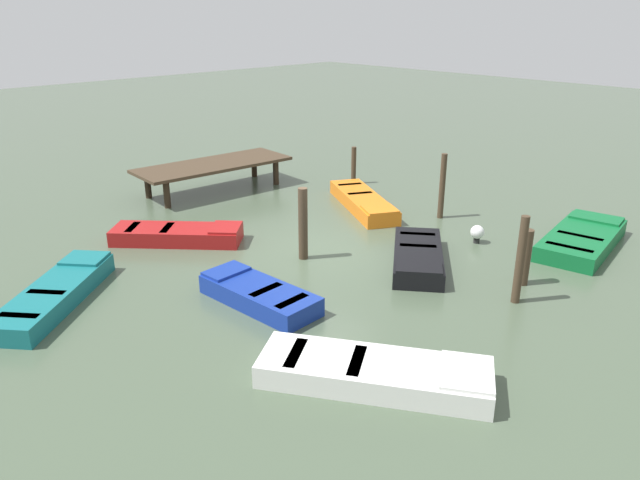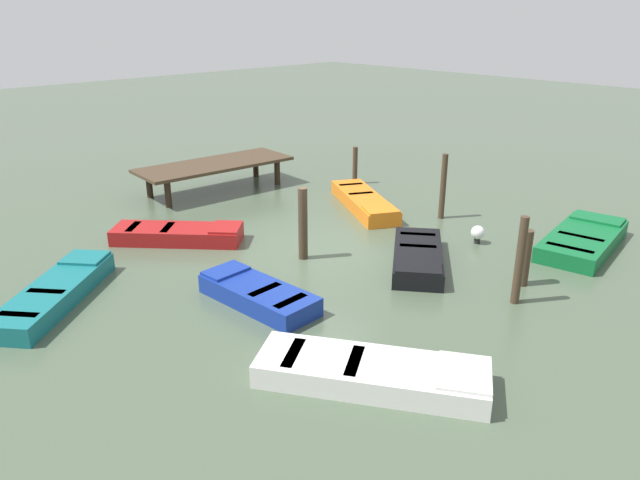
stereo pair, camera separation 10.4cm
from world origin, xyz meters
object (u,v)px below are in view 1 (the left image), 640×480
(mooring_piling_mid_right, at_px, (303,224))
(mooring_piling_far_right, at_px, (354,165))
(rowboat_white, at_px, (376,372))
(marker_buoy, at_px, (477,233))
(rowboat_orange, at_px, (363,202))
(rowboat_red, at_px, (178,234))
(mooring_piling_mid_left, at_px, (520,260))
(mooring_piling_center, at_px, (525,257))
(rowboat_green, at_px, (582,239))
(rowboat_black, at_px, (418,256))
(rowboat_blue, at_px, (259,294))
(rowboat_teal, at_px, (55,293))
(mooring_piling_near_right, at_px, (442,186))
(dock_segment, at_px, (213,166))

(mooring_piling_mid_right, xyz_separation_m, mooring_piling_far_right, (5.81, 3.76, -0.25))
(rowboat_white, relative_size, marker_buoy, 7.97)
(rowboat_white, distance_m, marker_buoy, 7.12)
(rowboat_orange, bearing_deg, marker_buoy, 28.68)
(rowboat_red, relative_size, mooring_piling_far_right, 2.43)
(mooring_piling_mid_left, bearing_deg, mooring_piling_center, 21.13)
(rowboat_orange, relative_size, rowboat_green, 1.04)
(rowboat_black, bearing_deg, mooring_piling_far_right, -162.82)
(rowboat_blue, height_order, rowboat_orange, same)
(rowboat_teal, height_order, mooring_piling_mid_right, mooring_piling_mid_right)
(rowboat_teal, xyz_separation_m, rowboat_green, (11.04, -6.24, 0.00))
(rowboat_black, relative_size, mooring_piling_near_right, 1.60)
(rowboat_white, distance_m, rowboat_red, 7.92)
(rowboat_teal, distance_m, mooring_piling_mid_left, 9.66)
(rowboat_teal, distance_m, rowboat_red, 3.94)
(mooring_piling_center, xyz_separation_m, marker_buoy, (1.45, 2.09, -0.36))
(rowboat_red, xyz_separation_m, mooring_piling_far_right, (7.44, 0.67, 0.43))
(dock_segment, height_order, rowboat_white, dock_segment)
(rowboat_teal, relative_size, rowboat_white, 0.89)
(rowboat_red, height_order, mooring_piling_near_right, mooring_piling_near_right)
(rowboat_orange, distance_m, mooring_piling_mid_left, 6.93)
(rowboat_teal, xyz_separation_m, mooring_piling_mid_left, (6.97, -6.65, 0.74))
(rowboat_white, bearing_deg, rowboat_green, 59.26)
(rowboat_red, bearing_deg, mooring_piling_mid_left, -20.68)
(rowboat_teal, xyz_separation_m, rowboat_white, (2.62, -6.56, -0.00))
(rowboat_blue, distance_m, rowboat_teal, 4.25)
(dock_segment, bearing_deg, rowboat_orange, -61.11)
(rowboat_blue, relative_size, marker_buoy, 5.79)
(dock_segment, xyz_separation_m, rowboat_teal, (-7.15, -4.58, -0.63))
(mooring_piling_center, height_order, mooring_piling_mid_left, mooring_piling_mid_left)
(mooring_piling_near_right, bearing_deg, marker_buoy, -117.81)
(rowboat_black, xyz_separation_m, rowboat_teal, (-7.05, 4.02, -0.00))
(mooring_piling_far_right, relative_size, marker_buoy, 2.71)
(rowboat_black, height_order, marker_buoy, marker_buoy)
(mooring_piling_center, bearing_deg, marker_buoy, 55.25)
(rowboat_red, bearing_deg, mooring_piling_near_right, 18.31)
(rowboat_blue, relative_size, rowboat_orange, 0.73)
(rowboat_red, distance_m, mooring_piling_mid_left, 8.60)
(mooring_piling_mid_right, distance_m, mooring_piling_far_right, 6.93)
(rowboat_orange, relative_size, rowboat_red, 1.20)
(rowboat_black, bearing_deg, mooring_piling_mid_right, -90.55)
(rowboat_orange, bearing_deg, mooring_piling_mid_left, 8.59)
(rowboat_orange, distance_m, rowboat_white, 9.27)
(dock_segment, bearing_deg, rowboat_red, -131.97)
(dock_segment, relative_size, mooring_piling_far_right, 4.05)
(mooring_piling_mid_right, relative_size, mooring_piling_center, 1.40)
(mooring_piling_mid_right, distance_m, marker_buoy, 4.68)
(rowboat_blue, xyz_separation_m, rowboat_white, (-0.41, -3.59, -0.00))
(rowboat_blue, bearing_deg, rowboat_white, 169.78)
(rowboat_white, relative_size, rowboat_green, 1.05)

